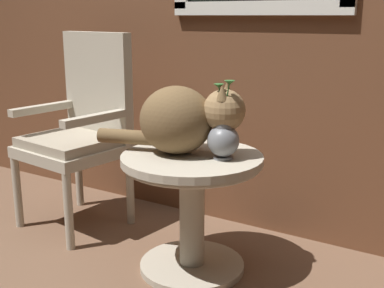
{
  "coord_description": "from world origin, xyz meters",
  "views": [
    {
      "loc": [
        1.37,
        -1.69,
        1.15
      ],
      "look_at": [
        0.24,
        0.11,
        0.6
      ],
      "focal_mm": 47.05,
      "sensor_mm": 36.0,
      "label": 1
    }
  ],
  "objects_px": {
    "cat": "(183,119)",
    "pewter_vase_with_ivy": "(223,136)",
    "wicker_chair": "(82,125)",
    "wicker_side_table": "(192,191)"
  },
  "relations": [
    {
      "from": "cat",
      "to": "wicker_chair",
      "type": "bearing_deg",
      "value": 168.22
    },
    {
      "from": "wicker_side_table",
      "to": "wicker_chair",
      "type": "distance_m",
      "value": 0.85
    },
    {
      "from": "pewter_vase_with_ivy",
      "to": "cat",
      "type": "bearing_deg",
      "value": -175.02
    },
    {
      "from": "wicker_chair",
      "to": "pewter_vase_with_ivy",
      "type": "xyz_separation_m",
      "value": [
        0.96,
        -0.14,
        0.09
      ]
    },
    {
      "from": "wicker_chair",
      "to": "cat",
      "type": "xyz_separation_m",
      "value": [
        0.77,
        -0.16,
        0.15
      ]
    },
    {
      "from": "cat",
      "to": "pewter_vase_with_ivy",
      "type": "xyz_separation_m",
      "value": [
        0.19,
        0.02,
        -0.06
      ]
    },
    {
      "from": "cat",
      "to": "pewter_vase_with_ivy",
      "type": "relative_size",
      "value": 1.94
    },
    {
      "from": "wicker_chair",
      "to": "pewter_vase_with_ivy",
      "type": "bearing_deg",
      "value": -8.49
    },
    {
      "from": "cat",
      "to": "pewter_vase_with_ivy",
      "type": "bearing_deg",
      "value": 4.98
    },
    {
      "from": "pewter_vase_with_ivy",
      "to": "wicker_side_table",
      "type": "bearing_deg",
      "value": -172.87
    }
  ]
}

